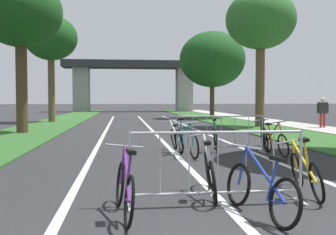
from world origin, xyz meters
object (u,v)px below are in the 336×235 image
crowd_barrier_second (221,134)px  bicycle_green_3 (215,138)px  bicycle_blue_4 (260,190)px  bicycle_silver_7 (210,173)px  tree_left_cypress_far (51,39)px  bicycle_white_1 (176,139)px  bicycle_orange_6 (274,142)px  tree_left_maple_mid (20,14)px  tree_right_oak_near (212,60)px  bicycle_purple_0 (125,188)px  bicycle_yellow_2 (305,173)px  bicycle_teal_5 (186,142)px  tree_right_pine_far (261,21)px  crowd_barrier_nearest (218,168)px  pedestrian_strolling (323,110)px  bicycle_black_8 (264,137)px

crowd_barrier_second → bicycle_green_3: size_ratio=1.52×
bicycle_blue_4 → bicycle_silver_7: (-0.39, 1.15, 0.02)m
tree_left_cypress_far → bicycle_blue_4: (6.36, -22.16, -5.13)m
bicycle_white_1 → bicycle_orange_6: bicycle_orange_6 is taller
tree_left_cypress_far → bicycle_green_3: 18.11m
tree_left_maple_mid → crowd_barrier_second: size_ratio=2.70×
tree_right_oak_near → bicycle_purple_0: tree_right_oak_near is taller
bicycle_white_1 → tree_right_oak_near: bearing=71.7°
bicycle_white_1 → bicycle_blue_4: 6.54m
bicycle_yellow_2 → bicycle_green_3: (-0.17, 5.34, 0.04)m
tree_right_oak_near → bicycle_teal_5: 22.19m
tree_left_maple_mid → tree_right_pine_far: tree_right_pine_far is taller
crowd_barrier_nearest → bicycle_silver_7: 0.58m
crowd_barrier_second → bicycle_blue_4: crowd_barrier_second is taller
tree_left_cypress_far → tree_left_maple_mid: bearing=-88.3°
bicycle_orange_6 → bicycle_silver_7: bicycle_orange_6 is taller
tree_right_pine_far → bicycle_yellow_2: bearing=-106.9°
pedestrian_strolling → bicycle_blue_4: bearing=-109.6°
tree_left_cypress_far → bicycle_purple_0: (4.66, -21.95, -5.11)m
crowd_barrier_nearest → tree_left_cypress_far: bearing=105.4°
crowd_barrier_second → bicycle_orange_6: bearing=-23.7°
tree_right_pine_far → bicycle_black_8: 11.32m
bicycle_green_3 → bicycle_blue_4: bicycle_green_3 is taller
bicycle_black_8 → tree_left_maple_mid: bearing=155.9°
tree_left_cypress_far → bicycle_yellow_2: tree_left_cypress_far is taller
bicycle_black_8 → crowd_barrier_nearest: bearing=-101.5°
tree_right_pine_far → tree_left_maple_mid: bearing=-166.9°
bicycle_purple_0 → bicycle_green_3: size_ratio=0.99×
bicycle_orange_6 → bicycle_green_3: bearing=-36.8°
bicycle_green_3 → tree_right_pine_far: bearing=74.2°
bicycle_white_1 → bicycle_yellow_2: bicycle_white_1 is taller
bicycle_blue_4 → bicycle_silver_7: bearing=96.8°
bicycle_purple_0 → bicycle_black_8: size_ratio=1.01×
bicycle_blue_4 → bicycle_orange_6: size_ratio=1.01×
tree_left_cypress_far → bicycle_green_3: size_ratio=4.23×
bicycle_blue_4 → bicycle_black_8: size_ratio=1.03×
bicycle_white_1 → bicycle_black_8: size_ratio=1.02×
tree_right_pine_far → bicycle_white_1: size_ratio=4.44×
tree_left_maple_mid → bicycle_black_8: bearing=-38.2°
tree_right_pine_far → bicycle_blue_4: bearing=-109.4°
bicycle_blue_4 → bicycle_black_8: bearing=57.4°
crowd_barrier_nearest → bicycle_teal_5: (0.33, 4.89, -0.14)m
tree_left_maple_mid → bicycle_green_3: 10.97m
bicycle_purple_0 → bicycle_silver_7: (1.31, 0.93, -0.00)m
tree_right_oak_near → crowd_barrier_second: 21.41m
crowd_barrier_second → bicycle_blue_4: size_ratio=1.50×
tree_right_oak_near → bicycle_white_1: size_ratio=4.17×
bicycle_white_1 → bicycle_black_8: (2.63, 0.00, 0.03)m
bicycle_yellow_2 → bicycle_orange_6: (1.22, 4.39, 0.01)m
bicycle_blue_4 → bicycle_orange_6: 5.90m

